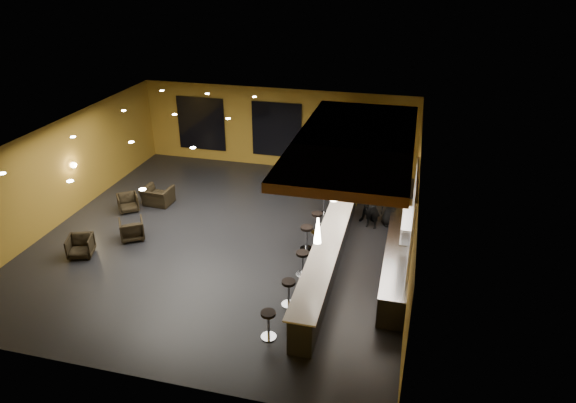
% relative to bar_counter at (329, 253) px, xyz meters
% --- Properties ---
extents(floor, '(12.00, 13.00, 0.10)m').
position_rel_bar_counter_xyz_m(floor, '(-3.65, 1.00, -0.55)').
color(floor, black).
rests_on(floor, ground).
extents(ceiling, '(12.00, 13.00, 0.10)m').
position_rel_bar_counter_xyz_m(ceiling, '(-3.65, 1.00, 3.05)').
color(ceiling, black).
extents(wall_back, '(12.00, 0.10, 3.50)m').
position_rel_bar_counter_xyz_m(wall_back, '(-3.65, 7.55, 1.25)').
color(wall_back, olive).
rests_on(wall_back, floor).
extents(wall_front, '(12.00, 0.10, 3.50)m').
position_rel_bar_counter_xyz_m(wall_front, '(-3.65, -5.55, 1.25)').
color(wall_front, olive).
rests_on(wall_front, floor).
extents(wall_left, '(0.10, 13.00, 3.50)m').
position_rel_bar_counter_xyz_m(wall_left, '(-9.70, 1.00, 1.25)').
color(wall_left, olive).
rests_on(wall_left, floor).
extents(wall_right, '(0.10, 13.00, 3.50)m').
position_rel_bar_counter_xyz_m(wall_right, '(2.40, 1.00, 1.25)').
color(wall_right, olive).
rests_on(wall_right, floor).
extents(wood_soffit, '(3.60, 8.00, 0.28)m').
position_rel_bar_counter_xyz_m(wood_soffit, '(0.35, 2.00, 2.86)').
color(wood_soffit, brown).
rests_on(wood_soffit, ceiling).
extents(window_left, '(2.20, 0.06, 2.40)m').
position_rel_bar_counter_xyz_m(window_left, '(-7.15, 7.44, 1.20)').
color(window_left, black).
rests_on(window_left, wall_back).
extents(window_center, '(2.20, 0.06, 2.40)m').
position_rel_bar_counter_xyz_m(window_center, '(-3.65, 7.44, 1.20)').
color(window_center, black).
rests_on(window_center, wall_back).
extents(window_right, '(2.20, 0.06, 2.40)m').
position_rel_bar_counter_xyz_m(window_right, '(-0.65, 7.44, 1.20)').
color(window_right, black).
rests_on(window_right, wall_back).
extents(tile_backsplash, '(0.06, 3.20, 2.40)m').
position_rel_bar_counter_xyz_m(tile_backsplash, '(2.31, 0.00, 1.50)').
color(tile_backsplash, white).
rests_on(tile_backsplash, wall_right).
extents(bar_counter, '(0.60, 8.00, 1.00)m').
position_rel_bar_counter_xyz_m(bar_counter, '(0.00, 0.00, 0.00)').
color(bar_counter, black).
rests_on(bar_counter, floor).
extents(bar_top, '(0.78, 8.10, 0.05)m').
position_rel_bar_counter_xyz_m(bar_top, '(0.00, 0.00, 0.52)').
color(bar_top, white).
rests_on(bar_top, bar_counter).
extents(prep_counter, '(0.70, 6.00, 0.86)m').
position_rel_bar_counter_xyz_m(prep_counter, '(2.00, 0.50, -0.07)').
color(prep_counter, black).
rests_on(prep_counter, floor).
extents(prep_top, '(0.72, 6.00, 0.03)m').
position_rel_bar_counter_xyz_m(prep_top, '(2.00, 0.50, 0.39)').
color(prep_top, silver).
rests_on(prep_top, prep_counter).
extents(wall_shelf_lower, '(0.30, 1.50, 0.03)m').
position_rel_bar_counter_xyz_m(wall_shelf_lower, '(2.17, -0.20, 1.10)').
color(wall_shelf_lower, silver).
rests_on(wall_shelf_lower, wall_right).
extents(wall_shelf_upper, '(0.30, 1.50, 0.03)m').
position_rel_bar_counter_xyz_m(wall_shelf_upper, '(2.17, -0.20, 1.55)').
color(wall_shelf_upper, silver).
rests_on(wall_shelf_upper, wall_right).
extents(column, '(0.60, 0.60, 3.50)m').
position_rel_bar_counter_xyz_m(column, '(0.00, 4.60, 1.25)').
color(column, olive).
rests_on(column, floor).
extents(wall_sconce, '(0.22, 0.22, 0.22)m').
position_rel_bar_counter_xyz_m(wall_sconce, '(-9.53, 1.50, 1.30)').
color(wall_sconce, '#FFE5B2').
rests_on(wall_sconce, wall_left).
extents(pendant_0, '(0.20, 0.20, 0.70)m').
position_rel_bar_counter_xyz_m(pendant_0, '(0.00, -2.00, 1.85)').
color(pendant_0, white).
rests_on(pendant_0, wood_soffit).
extents(pendant_1, '(0.20, 0.20, 0.70)m').
position_rel_bar_counter_xyz_m(pendant_1, '(0.00, 0.50, 1.85)').
color(pendant_1, white).
rests_on(pendant_1, wood_soffit).
extents(pendant_2, '(0.20, 0.20, 0.70)m').
position_rel_bar_counter_xyz_m(pendant_2, '(0.00, 3.00, 1.85)').
color(pendant_2, white).
rests_on(pendant_2, wood_soffit).
extents(staff_a, '(0.60, 0.44, 1.51)m').
position_rel_bar_counter_xyz_m(staff_a, '(1.01, 2.82, 0.25)').
color(staff_a, black).
rests_on(staff_a, floor).
extents(staff_b, '(0.79, 0.63, 1.59)m').
position_rel_bar_counter_xyz_m(staff_b, '(0.91, 3.17, 0.29)').
color(staff_b, black).
rests_on(staff_b, floor).
extents(staff_c, '(0.89, 0.75, 1.54)m').
position_rel_bar_counter_xyz_m(staff_c, '(1.60, 3.16, 0.27)').
color(staff_c, black).
rests_on(staff_c, floor).
extents(armchair_a, '(0.94, 0.96, 0.68)m').
position_rel_bar_counter_xyz_m(armchair_a, '(-7.66, -1.27, -0.16)').
color(armchair_a, black).
rests_on(armchair_a, floor).
extents(armchair_b, '(1.05, 1.06, 0.70)m').
position_rel_bar_counter_xyz_m(armchair_b, '(-6.64, 0.09, -0.15)').
color(armchair_b, black).
rests_on(armchair_b, floor).
extents(armchair_c, '(0.99, 0.99, 0.65)m').
position_rel_bar_counter_xyz_m(armchair_c, '(-7.82, 1.89, -0.17)').
color(armchair_c, black).
rests_on(armchair_c, floor).
extents(armchair_d, '(1.09, 0.97, 0.68)m').
position_rel_bar_counter_xyz_m(armchair_d, '(-7.02, 2.66, -0.16)').
color(armchair_d, black).
rests_on(armchair_d, floor).
extents(bar_stool_0, '(0.39, 0.39, 0.77)m').
position_rel_bar_counter_xyz_m(bar_stool_0, '(-0.89, -3.50, -0.01)').
color(bar_stool_0, silver).
rests_on(bar_stool_0, floor).
extents(bar_stool_1, '(0.39, 0.39, 0.78)m').
position_rel_bar_counter_xyz_m(bar_stool_1, '(-0.72, -2.12, -0.00)').
color(bar_stool_1, silver).
rests_on(bar_stool_1, floor).
extents(bar_stool_2, '(0.40, 0.40, 0.79)m').
position_rel_bar_counter_xyz_m(bar_stool_2, '(-0.68, -0.63, 0.00)').
color(bar_stool_2, silver).
rests_on(bar_stool_2, floor).
extents(bar_stool_3, '(0.42, 0.42, 0.83)m').
position_rel_bar_counter_xyz_m(bar_stool_3, '(-0.87, 0.83, 0.03)').
color(bar_stool_3, silver).
rests_on(bar_stool_3, floor).
extents(bar_stool_4, '(0.39, 0.39, 0.77)m').
position_rel_bar_counter_xyz_m(bar_stool_4, '(-0.75, 1.94, -0.01)').
color(bar_stool_4, silver).
rests_on(bar_stool_4, floor).
extents(bar_stool_5, '(0.38, 0.38, 0.74)m').
position_rel_bar_counter_xyz_m(bar_stool_5, '(-0.77, 3.41, -0.02)').
color(bar_stool_5, silver).
rests_on(bar_stool_5, floor).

